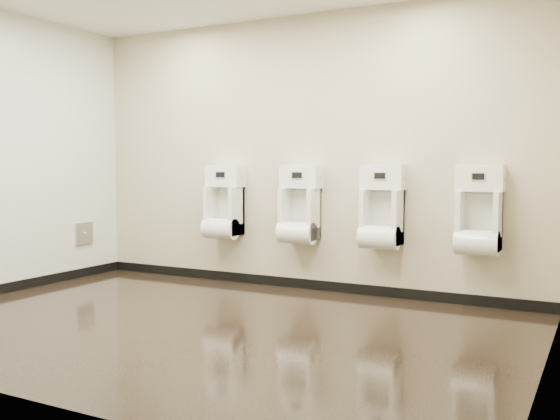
# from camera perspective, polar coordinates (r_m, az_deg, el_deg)

# --- Properties ---
(ground) EXTENTS (5.00, 3.50, 0.00)m
(ground) POSITION_cam_1_polar(r_m,az_deg,el_deg) (5.08, -7.05, -10.45)
(ground) COLOR black
(ground) RESTS_ON ground
(back_wall) EXTENTS (5.00, 0.02, 2.80)m
(back_wall) POSITION_cam_1_polar(r_m,az_deg,el_deg) (6.43, 1.82, 5.20)
(back_wall) COLOR #C0B493
(back_wall) RESTS_ON ground
(front_wall) EXTENTS (5.00, 0.02, 2.80)m
(front_wall) POSITION_cam_1_polar(r_m,az_deg,el_deg) (3.63, -23.33, 5.81)
(front_wall) COLOR #C0B493
(front_wall) RESTS_ON ground
(right_wall) EXTENTS (0.02, 3.50, 2.80)m
(right_wall) POSITION_cam_1_polar(r_m,az_deg,el_deg) (4.05, 23.36, 5.59)
(right_wall) COLOR #C0B493
(right_wall) RESTS_ON ground
(skirting_back) EXTENTS (5.00, 0.02, 0.10)m
(skirting_back) POSITION_cam_1_polar(r_m,az_deg,el_deg) (6.54, 1.75, -6.71)
(skirting_back) COLOR black
(skirting_back) RESTS_ON ground
(access_panel) EXTENTS (0.04, 0.25, 0.25)m
(access_panel) POSITION_cam_1_polar(r_m,az_deg,el_deg) (7.49, -17.48, -2.05)
(access_panel) COLOR #9E9EA3
(access_panel) RESTS_ON left_wall
(urinal_0) EXTENTS (0.42, 0.31, 0.78)m
(urinal_0) POSITION_cam_1_polar(r_m,az_deg,el_deg) (6.75, -5.19, 0.23)
(urinal_0) COLOR white
(urinal_0) RESTS_ON back_wall
(urinal_1) EXTENTS (0.42, 0.31, 0.78)m
(urinal_1) POSITION_cam_1_polar(r_m,az_deg,el_deg) (6.30, 1.79, -0.03)
(urinal_1) COLOR white
(urinal_1) RESTS_ON back_wall
(urinal_2) EXTENTS (0.42, 0.31, 0.78)m
(urinal_2) POSITION_cam_1_polar(r_m,az_deg,el_deg) (5.97, 9.26, -0.30)
(urinal_2) COLOR white
(urinal_2) RESTS_ON back_wall
(urinal_3) EXTENTS (0.42, 0.31, 0.78)m
(urinal_3) POSITION_cam_1_polar(r_m,az_deg,el_deg) (5.75, 17.71, -0.60)
(urinal_3) COLOR white
(urinal_3) RESTS_ON back_wall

